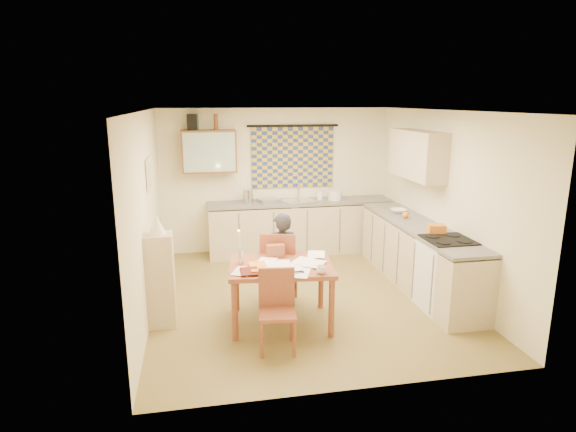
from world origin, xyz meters
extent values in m
cube|color=olive|center=(0.00, 0.00, -0.01)|extent=(4.00, 4.50, 0.02)
cube|color=white|center=(0.00, 0.00, 2.51)|extent=(4.00, 4.50, 0.02)
cube|color=#F2E9BE|center=(0.00, 2.26, 1.25)|extent=(4.00, 0.02, 2.50)
cube|color=#F2E9BE|center=(0.00, -2.26, 1.25)|extent=(4.00, 0.02, 2.50)
cube|color=#F2E9BE|center=(-2.01, 0.00, 1.25)|extent=(0.02, 4.50, 2.50)
cube|color=#F2E9BE|center=(2.01, 0.00, 1.25)|extent=(0.02, 4.50, 2.50)
cube|color=navy|center=(0.30, 2.22, 1.65)|extent=(1.45, 0.03, 1.05)
cylinder|color=black|center=(0.30, 2.20, 2.20)|extent=(1.60, 0.04, 0.04)
cube|color=brown|center=(-1.15, 2.08, 1.80)|extent=(0.90, 0.34, 0.70)
cube|color=#99B2A5|center=(-1.15, 1.91, 1.80)|extent=(0.84, 0.02, 0.64)
cube|color=tan|center=(1.83, 0.55, 1.85)|extent=(0.34, 1.30, 0.70)
cube|color=silver|center=(-1.97, 0.40, 1.70)|extent=(0.04, 0.50, 0.40)
cube|color=#E7EBCC|center=(-1.95, 0.40, 1.70)|extent=(0.01, 0.42, 0.32)
cube|color=tan|center=(0.44, 1.95, 0.43)|extent=(3.30, 0.60, 0.86)
cube|color=#5A5855|center=(0.44, 1.95, 0.90)|extent=(3.30, 0.62, 0.04)
cube|color=tan|center=(1.70, 0.07, 0.43)|extent=(0.60, 2.95, 0.86)
cube|color=#5A5855|center=(1.70, 0.07, 0.90)|extent=(0.62, 2.95, 0.04)
cube|color=white|center=(1.70, -0.74, 0.45)|extent=(0.60, 0.60, 0.91)
cube|color=black|center=(1.70, -0.74, 0.92)|extent=(0.57, 0.57, 0.03)
cube|color=silver|center=(0.37, 1.95, 0.88)|extent=(0.66, 0.60, 0.10)
cylinder|color=silver|center=(0.39, 2.13, 1.06)|extent=(0.04, 0.04, 0.28)
cube|color=silver|center=(-0.18, 1.95, 0.95)|extent=(0.42, 0.39, 0.06)
cylinder|color=silver|center=(-0.53, 1.95, 1.04)|extent=(0.23, 0.23, 0.24)
cylinder|color=white|center=(1.00, 1.95, 1.00)|extent=(0.29, 0.29, 0.16)
imported|color=white|center=(0.75, 2.00, 1.01)|extent=(0.13, 0.13, 0.18)
imported|color=white|center=(1.70, 0.80, 0.95)|extent=(0.27, 0.27, 0.06)
cube|color=orange|center=(1.70, -0.42, 0.98)|extent=(0.25, 0.21, 0.12)
sphere|color=orange|center=(1.65, 0.43, 0.97)|extent=(0.10, 0.10, 0.10)
cube|color=black|center=(-1.40, 2.08, 2.28)|extent=(0.18, 0.21, 0.26)
cylinder|color=#195926|center=(-1.34, 2.08, 2.28)|extent=(0.08, 0.08, 0.26)
cylinder|color=brown|center=(-1.02, 2.08, 2.28)|extent=(0.09, 0.09, 0.26)
cube|color=brown|center=(-0.44, -0.75, 0.72)|extent=(1.30, 1.04, 0.05)
cube|color=brown|center=(-0.35, -0.16, 0.48)|extent=(0.57, 0.57, 0.04)
cube|color=brown|center=(-0.41, -0.36, 0.75)|extent=(0.44, 0.18, 0.50)
cube|color=brown|center=(-0.59, -1.38, 0.42)|extent=(0.44, 0.44, 0.04)
cube|color=brown|center=(-0.57, -1.20, 0.65)|extent=(0.39, 0.08, 0.43)
imported|color=black|center=(-0.34, -0.23, 0.62)|extent=(0.49, 0.36, 1.25)
cube|color=tan|center=(-1.84, -0.54, 0.57)|extent=(0.32, 0.30, 1.13)
cone|color=silver|center=(-1.84, -0.54, 1.24)|extent=(0.20, 0.20, 0.22)
cube|color=brown|center=(-0.46, -0.49, 0.83)|extent=(0.22, 0.11, 0.16)
imported|color=white|center=(-0.05, -1.15, 0.79)|extent=(0.13, 0.13, 0.09)
imported|color=maroon|center=(-0.94, -0.98, 0.76)|extent=(0.21, 0.28, 0.03)
imported|color=orange|center=(-0.82, -0.79, 0.76)|extent=(0.20, 0.27, 0.02)
cube|color=orange|center=(-0.76, -1.02, 0.77)|extent=(0.13, 0.10, 0.04)
cube|color=black|center=(-0.30, -1.08, 0.76)|extent=(0.13, 0.05, 0.02)
cylinder|color=silver|center=(-0.90, -0.67, 0.84)|extent=(0.07, 0.07, 0.18)
cylinder|color=white|center=(-0.91, -0.62, 1.04)|extent=(0.03, 0.03, 0.22)
sphere|color=#FFCC66|center=(-0.92, -0.67, 1.16)|extent=(0.02, 0.02, 0.02)
cube|color=white|center=(-0.44, -0.75, 0.75)|extent=(0.26, 0.33, 0.00)
cube|color=white|center=(-0.29, -1.11, 0.75)|extent=(0.30, 0.35, 0.00)
cube|color=white|center=(-0.22, -0.88, 0.75)|extent=(0.30, 0.35, 0.00)
cube|color=white|center=(-0.52, -0.80, 0.76)|extent=(0.30, 0.35, 0.00)
cube|color=white|center=(-0.55, -0.98, 0.76)|extent=(0.32, 0.36, 0.00)
cube|color=white|center=(-0.90, -0.94, 0.76)|extent=(0.31, 0.36, 0.00)
cube|color=white|center=(-0.17, -0.72, 0.76)|extent=(0.35, 0.36, 0.00)
cube|color=white|center=(-0.36, -0.97, 0.76)|extent=(0.27, 0.33, 0.00)
cube|color=white|center=(0.05, -0.51, 0.76)|extent=(0.28, 0.34, 0.00)
cube|color=white|center=(-0.61, -0.87, 0.77)|extent=(0.27, 0.33, 0.00)
cube|color=white|center=(-0.06, -0.86, 0.77)|extent=(0.34, 0.36, 0.00)
cube|color=white|center=(-0.60, -0.68, 0.77)|extent=(0.31, 0.36, 0.00)
camera|label=1|loc=(-1.36, -6.05, 2.63)|focal=30.00mm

